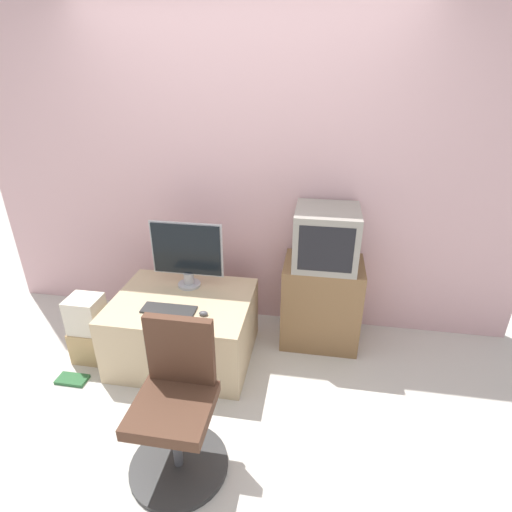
% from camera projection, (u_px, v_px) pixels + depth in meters
% --- Properties ---
extents(ground_plane, '(12.00, 12.00, 0.00)m').
position_uv_depth(ground_plane, '(207.00, 428.00, 2.50)').
color(ground_plane, beige).
extents(wall_back, '(4.40, 0.05, 2.60)m').
position_uv_depth(wall_back, '(244.00, 172.00, 3.12)').
color(wall_back, beige).
rests_on(wall_back, ground_plane).
extents(desk, '(1.01, 0.80, 0.51)m').
position_uv_depth(desk, '(184.00, 328.00, 3.02)').
color(desk, '#CCB289').
rests_on(desk, ground_plane).
extents(side_stand, '(0.60, 0.45, 0.70)m').
position_uv_depth(side_stand, '(321.00, 302.00, 3.18)').
color(side_stand, olive).
rests_on(side_stand, ground_plane).
extents(main_monitor, '(0.55, 0.17, 0.52)m').
position_uv_depth(main_monitor, '(187.00, 253.00, 2.98)').
color(main_monitor, '#B2B2B7').
rests_on(main_monitor, desk).
extents(keyboard, '(0.38, 0.13, 0.01)m').
position_uv_depth(keyboard, '(169.00, 309.00, 2.78)').
color(keyboard, '#2D2D2D').
rests_on(keyboard, desk).
extents(mouse, '(0.06, 0.04, 0.03)m').
position_uv_depth(mouse, '(203.00, 313.00, 2.72)').
color(mouse, '#4C4C51').
rests_on(mouse, desk).
extents(crt_tv, '(0.46, 0.46, 0.43)m').
position_uv_depth(crt_tv, '(326.00, 237.00, 2.94)').
color(crt_tv, gray).
rests_on(crt_tv, side_stand).
extents(office_chair, '(0.55, 0.55, 0.89)m').
position_uv_depth(office_chair, '(177.00, 413.00, 2.14)').
color(office_chair, '#333333').
rests_on(office_chair, ground_plane).
extents(cardboard_box_lower, '(0.26, 0.23, 0.26)m').
position_uv_depth(cardboard_box_lower, '(92.00, 343.00, 3.06)').
color(cardboard_box_lower, tan).
rests_on(cardboard_box_lower, ground_plane).
extents(cardboard_box_upper, '(0.24, 0.21, 0.27)m').
position_uv_depth(cardboard_box_upper, '(86.00, 314.00, 2.94)').
color(cardboard_box_upper, beige).
rests_on(cardboard_box_upper, cardboard_box_lower).
extents(book, '(0.22, 0.12, 0.02)m').
position_uv_depth(book, '(72.00, 379.00, 2.87)').
color(book, '#2D6638').
rests_on(book, ground_plane).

